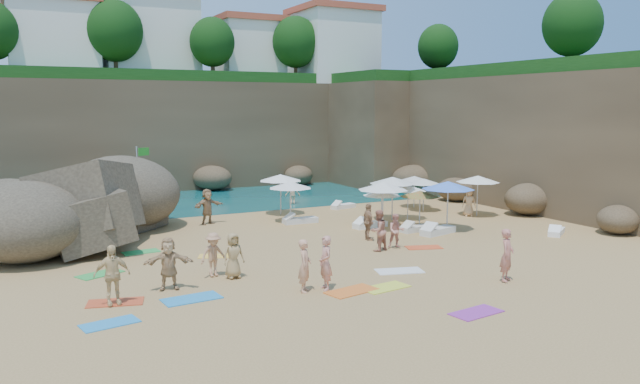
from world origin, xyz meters
name	(u,v)px	position (x,y,z in m)	size (l,w,h in m)	color
ground	(311,248)	(0.00, 0.00, 0.00)	(120.00, 120.00, 0.00)	tan
seawater	(157,178)	(0.00, 30.00, 0.00)	(120.00, 120.00, 0.00)	#0C4751
cliff_back	(195,134)	(2.00, 25.00, 4.00)	(44.00, 8.00, 8.00)	brown
cliff_right	(509,139)	(19.00, 8.00, 4.00)	(8.00, 30.00, 8.00)	brown
cliff_corner	(387,133)	(17.00, 20.00, 4.00)	(10.00, 12.00, 8.00)	brown
rock_promontory	(22,213)	(-11.00, 16.00, 0.00)	(12.00, 7.00, 2.00)	brown
clifftop_buildings	(201,43)	(2.96, 25.79, 11.24)	(28.48, 9.48, 7.00)	white
clifftop_trees	(250,36)	(4.78, 19.52, 11.26)	(35.60, 23.82, 4.40)	#11380F
rock_outcrop	(58,244)	(-9.81, 5.98, 0.00)	(8.93, 6.70, 3.57)	brown
flag_pole	(140,171)	(-4.88, 12.11, 2.51)	(0.75, 0.30, 3.94)	silver
parasol_0	(290,185)	(1.77, 6.02, 2.02)	(2.33, 2.33, 2.20)	silver
parasol_1	(280,178)	(2.28, 8.50, 2.13)	(2.46, 2.46, 2.32)	silver
parasol_2	(424,181)	(10.28, 5.71, 1.79)	(2.06, 2.06, 1.95)	silver
parasol_3	(478,179)	(12.00, 2.99, 2.12)	(2.44, 2.44, 2.31)	silver
parasol_4	(414,179)	(10.59, 7.09, 1.79)	(2.06, 2.06, 1.95)	silver
parasol_5	(393,180)	(6.98, 4.09, 2.19)	(2.52, 2.52, 2.38)	silver
parasol_6	(420,194)	(6.96, 1.54, 1.78)	(2.05, 2.05, 1.94)	silver
parasol_7	(383,186)	(5.07, 2.07, 2.21)	(2.55, 2.55, 2.41)	silver
parasol_8	(408,188)	(7.88, 3.90, 1.74)	(2.00, 2.00, 1.89)	silver
parasol_9	(382,193)	(5.59, 2.99, 1.73)	(1.99, 1.99, 1.88)	silver
parasol_10	(448,185)	(7.86, 0.46, 2.28)	(2.63, 2.63, 2.49)	silver
lounger_0	(370,225)	(4.81, 2.83, 0.14)	(1.85, 0.62, 0.29)	white
lounger_1	(300,220)	(2.14, 5.58, 0.15)	(1.87, 0.62, 0.29)	silver
lounger_2	(343,206)	(6.56, 8.76, 0.13)	(1.63, 0.54, 0.25)	white
lounger_3	(438,231)	(6.88, -0.08, 0.16)	(2.03, 0.68, 0.32)	silver
lounger_4	(417,229)	(6.37, 0.96, 0.14)	(1.77, 0.59, 0.28)	silver
lounger_5	(556,232)	(11.96, -2.78, 0.13)	(1.66, 0.55, 0.26)	white
towel_0	(110,324)	(-9.37, -6.00, 0.01)	(1.59, 0.79, 0.03)	#2689CC
towel_2	(352,291)	(-1.62, -6.41, 0.02)	(1.79, 0.90, 0.03)	orange
towel_3	(100,274)	(-8.86, -0.31, 0.01)	(1.63, 0.82, 0.03)	green
towel_4	(385,287)	(-0.39, -6.57, 0.01)	(1.69, 0.85, 0.03)	#DBE43C
towel_5	(399,271)	(1.27, -5.00, 0.02)	(1.77, 0.88, 0.03)	white
towel_6	(476,313)	(0.62, -10.04, 0.01)	(1.65, 0.82, 0.03)	purple
towel_7	(115,302)	(-8.91, -4.06, 0.02)	(1.72, 0.86, 0.03)	#C54422
towel_8	(192,299)	(-6.65, -4.79, 0.02)	(1.85, 0.93, 0.03)	#2689CB
towel_10	(424,247)	(4.49, -2.18, 0.01)	(1.56, 0.78, 0.03)	#E04C23
towel_11	(141,252)	(-6.79, 2.60, 0.01)	(1.53, 0.76, 0.03)	green
towel_12	(217,256)	(-4.13, 0.46, 0.01)	(1.47, 0.74, 0.03)	yellow
person_stand_0	(305,266)	(-3.03, -5.71, 0.90)	(0.65, 0.43, 1.79)	tan
person_stand_1	(378,230)	(2.37, -1.77, 0.89)	(0.87, 0.68, 1.79)	#B9725C
person_stand_2	(293,192)	(4.54, 11.79, 0.75)	(0.96, 0.40, 1.49)	tan
person_stand_3	(368,222)	(3.13, 0.28, 0.86)	(1.01, 0.42, 1.73)	#A47652
person_stand_4	(469,202)	(11.56, 3.17, 0.78)	(0.77, 0.42, 1.57)	tan
person_stand_5	(207,206)	(-2.33, 7.59, 0.94)	(1.75, 0.50, 1.89)	#A27951
person_stand_6	(325,263)	(-2.30, -5.80, 0.93)	(0.68, 0.44, 1.86)	tan
person_lie_0	(214,271)	(-5.19, -2.53, 0.21)	(1.03, 1.60, 0.43)	tan
person_lie_1	(113,298)	(-9.00, -4.29, 0.23)	(1.11, 1.90, 0.46)	#E2BF80
person_lie_2	(234,272)	(-4.61, -3.05, 0.22)	(0.80, 1.63, 0.43)	#A48452
person_lie_3	(169,283)	(-7.03, -3.43, 0.24)	(1.64, 1.77, 0.47)	tan
person_lie_4	(506,275)	(3.86, -7.88, 0.22)	(0.68, 1.86, 0.45)	#C27061
person_lie_5	(396,242)	(3.31, -1.75, 0.28)	(0.73, 1.50, 0.57)	tan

